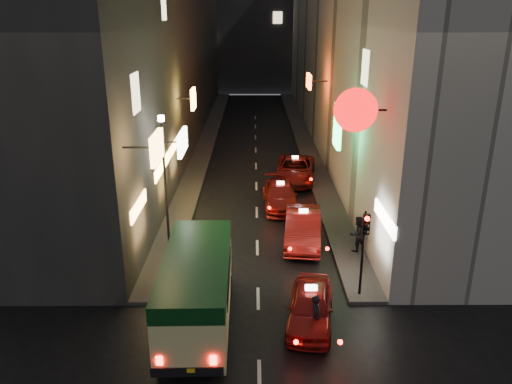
{
  "coord_description": "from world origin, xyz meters",
  "views": [
    {
      "loc": [
        -0.16,
        -8.53,
        10.58
      ],
      "look_at": [
        -0.06,
        13.0,
        2.83
      ],
      "focal_mm": 35.0,
      "sensor_mm": 36.0,
      "label": 1
    }
  ],
  "objects_px": {
    "taxi_near": "(310,304)",
    "traffic_light": "(365,236)",
    "minibus": "(197,282)",
    "pedestrian_crossing": "(316,313)",
    "lamp_post": "(165,174)"
  },
  "relations": [
    {
      "from": "taxi_near",
      "to": "lamp_post",
      "type": "relative_size",
      "value": 0.84
    },
    {
      "from": "taxi_near",
      "to": "pedestrian_crossing",
      "type": "xyz_separation_m",
      "value": [
        0.11,
        -0.79,
        0.12
      ]
    },
    {
      "from": "minibus",
      "to": "taxi_near",
      "type": "distance_m",
      "value": 4.12
    },
    {
      "from": "minibus",
      "to": "taxi_near",
      "type": "height_order",
      "value": "minibus"
    },
    {
      "from": "taxi_near",
      "to": "traffic_light",
      "type": "xyz_separation_m",
      "value": [
        2.14,
        1.59,
        1.9
      ]
    },
    {
      "from": "minibus",
      "to": "taxi_near",
      "type": "bearing_deg",
      "value": 1.82
    },
    {
      "from": "minibus",
      "to": "traffic_light",
      "type": "distance_m",
      "value": 6.46
    },
    {
      "from": "lamp_post",
      "to": "traffic_light",
      "type": "bearing_deg",
      "value": -28.91
    },
    {
      "from": "minibus",
      "to": "taxi_near",
      "type": "xyz_separation_m",
      "value": [
        4.01,
        0.13,
        -0.95
      ]
    },
    {
      "from": "minibus",
      "to": "lamp_post",
      "type": "relative_size",
      "value": 1.03
    },
    {
      "from": "minibus",
      "to": "traffic_light",
      "type": "xyz_separation_m",
      "value": [
        6.15,
        1.72,
        0.95
      ]
    },
    {
      "from": "pedestrian_crossing",
      "to": "traffic_light",
      "type": "height_order",
      "value": "traffic_light"
    },
    {
      "from": "lamp_post",
      "to": "minibus",
      "type": "bearing_deg",
      "value": -71.85
    },
    {
      "from": "pedestrian_crossing",
      "to": "lamp_post",
      "type": "xyz_separation_m",
      "value": [
        -6.17,
        6.92,
        2.82
      ]
    },
    {
      "from": "taxi_near",
      "to": "pedestrian_crossing",
      "type": "relative_size",
      "value": 2.88
    }
  ]
}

